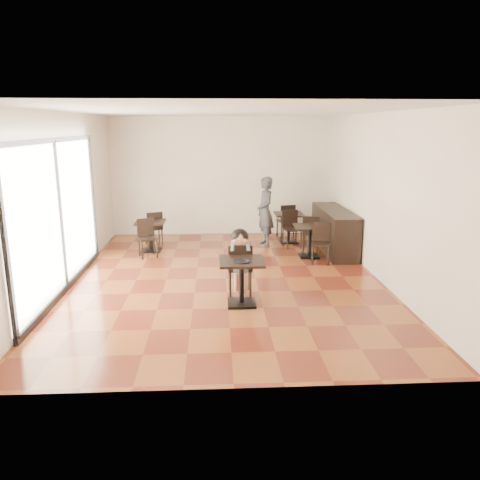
{
  "coord_description": "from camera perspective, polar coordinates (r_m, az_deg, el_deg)",
  "views": [
    {
      "loc": [
        -0.19,
        -8.82,
        2.94
      ],
      "look_at": [
        0.23,
        -0.89,
        1.0
      ],
      "focal_mm": 35.0,
      "sensor_mm": 36.0,
      "label": 1
    }
  ],
  "objects": [
    {
      "name": "storefront_window",
      "position": [
        8.9,
        -21.23,
        2.84
      ],
      "size": [
        0.04,
        4.5,
        2.6
      ],
      "primitive_type": "cube",
      "color": "white",
      "rests_on": "floor"
    },
    {
      "name": "floor",
      "position": [
        9.3,
        -1.74,
        -4.71
      ],
      "size": [
        6.0,
        8.0,
        0.01
      ],
      "primitive_type": "cube",
      "color": "brown",
      "rests_on": "ground"
    },
    {
      "name": "chair_left_b",
      "position": [
        10.89,
        -11.2,
        0.18
      ],
      "size": [
        0.5,
        0.5,
        0.88
      ],
      "primitive_type": null,
      "rotation": [
        0.0,
        0.0,
        0.34
      ],
      "color": "black",
      "rests_on": "floor"
    },
    {
      "name": "cafe_table_left",
      "position": [
        11.43,
        -10.81,
        0.46
      ],
      "size": [
        0.88,
        0.88,
        0.73
      ],
      "primitive_type": null,
      "rotation": [
        0.0,
        0.0,
        0.34
      ],
      "color": "black",
      "rests_on": "floor"
    },
    {
      "name": "pizza_slice",
      "position": [
        8.03,
        0.05,
        -0.1
      ],
      "size": [
        0.27,
        0.21,
        0.06
      ],
      "primitive_type": null,
      "color": "#EFCA7A",
      "rests_on": "child"
    },
    {
      "name": "child",
      "position": [
        8.32,
        -0.02,
        -2.67
      ],
      "size": [
        0.42,
        0.59,
        1.18
      ],
      "primitive_type": null,
      "color": "gray",
      "rests_on": "child_chair"
    },
    {
      "name": "service_counter",
      "position": [
        11.45,
        11.39,
        1.15
      ],
      "size": [
        0.6,
        2.4,
        1.0
      ],
      "primitive_type": "cube",
      "color": "black",
      "rests_on": "floor"
    },
    {
      "name": "wall_right",
      "position": [
        9.47,
        16.73,
        5.02
      ],
      "size": [
        0.01,
        8.0,
        3.2
      ],
      "primitive_type": "cube",
      "color": "white",
      "rests_on": "floor"
    },
    {
      "name": "cafe_table_mid",
      "position": [
        10.85,
        8.44,
        -0.16
      ],
      "size": [
        0.83,
        0.83,
        0.73
      ],
      "primitive_type": null,
      "rotation": [
        0.0,
        0.0,
        -0.24
      ],
      "color": "black",
      "rests_on": "floor"
    },
    {
      "name": "adult_patron",
      "position": [
        11.7,
        3.08,
        3.49
      ],
      "size": [
        0.53,
        0.7,
        1.73
      ],
      "primitive_type": "imported",
      "rotation": [
        0.0,
        0.0,
        -1.37
      ],
      "color": "#3F4044",
      "rests_on": "floor"
    },
    {
      "name": "wall_left",
      "position": [
        9.35,
        -20.58,
        4.62
      ],
      "size": [
        0.01,
        8.0,
        3.2
      ],
      "primitive_type": "cube",
      "color": "white",
      "rests_on": "floor"
    },
    {
      "name": "child_chair",
      "position": [
        8.36,
        -0.02,
        -3.47
      ],
      "size": [
        0.42,
        0.42,
        0.94
      ],
      "primitive_type": null,
      "rotation": [
        0.0,
        0.0,
        3.14
      ],
      "color": "black",
      "rests_on": "floor"
    },
    {
      "name": "chair_left_a",
      "position": [
        11.95,
        -10.48,
        1.41
      ],
      "size": [
        0.5,
        0.5,
        0.88
      ],
      "primitive_type": null,
      "rotation": [
        0.0,
        0.0,
        3.48
      ],
      "color": "black",
      "rests_on": "floor"
    },
    {
      "name": "chair_back_b",
      "position": [
        11.62,
        6.37,
        1.29
      ],
      "size": [
        0.48,
        0.48,
        0.91
      ],
      "primitive_type": null,
      "rotation": [
        0.0,
        0.0,
        0.2
      ],
      "color": "black",
      "rests_on": "floor"
    },
    {
      "name": "chair_back_a",
      "position": [
        12.69,
        5.57,
        2.36
      ],
      "size": [
        0.48,
        0.48,
        0.91
      ],
      "primitive_type": null,
      "rotation": [
        0.0,
        0.0,
        3.34
      ],
      "color": "black",
      "rests_on": "floor"
    },
    {
      "name": "wall_back",
      "position": [
        12.89,
        -2.21,
        7.75
      ],
      "size": [
        6.0,
        0.01,
        3.2
      ],
      "primitive_type": "cube",
      "color": "white",
      "rests_on": "floor"
    },
    {
      "name": "child_table",
      "position": [
        7.86,
        0.19,
        -5.2
      ],
      "size": [
        0.74,
        0.74,
        0.78
      ],
      "primitive_type": null,
      "color": "black",
      "rests_on": "floor"
    },
    {
      "name": "cafe_table_back",
      "position": [
        12.17,
        5.95,
        1.5
      ],
      "size": [
        0.84,
        0.84,
        0.76
      ],
      "primitive_type": null,
      "rotation": [
        0.0,
        0.0,
        0.2
      ],
      "color": "black",
      "rests_on": "floor"
    },
    {
      "name": "chair_mid_b",
      "position": [
        10.34,
        9.85,
        -0.48
      ],
      "size": [
        0.47,
        0.47,
        0.87
      ],
      "primitive_type": null,
      "rotation": [
        0.0,
        0.0,
        -0.24
      ],
      "color": "black",
      "rests_on": "floor"
    },
    {
      "name": "plate",
      "position": [
        7.65,
        0.24,
        -2.62
      ],
      "size": [
        0.26,
        0.26,
        0.02
      ],
      "primitive_type": "cylinder",
      "color": "black",
      "rests_on": "child_table"
    },
    {
      "name": "chair_mid_a",
      "position": [
        11.39,
        8.64,
        0.87
      ],
      "size": [
        0.47,
        0.47,
        0.87
      ],
      "primitive_type": null,
      "rotation": [
        0.0,
        0.0,
        2.9
      ],
      "color": "black",
      "rests_on": "floor"
    },
    {
      "name": "ceiling",
      "position": [
        8.82,
        -1.89,
        15.42
      ],
      "size": [
        6.0,
        8.0,
        0.01
      ],
      "primitive_type": "cube",
      "color": "silver",
      "rests_on": "floor"
    },
    {
      "name": "wall_front",
      "position": [
        5.0,
        -0.78,
        -1.78
      ],
      "size": [
        6.0,
        0.01,
        3.2
      ],
      "primitive_type": "cube",
      "color": "white",
      "rests_on": "floor"
    }
  ]
}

